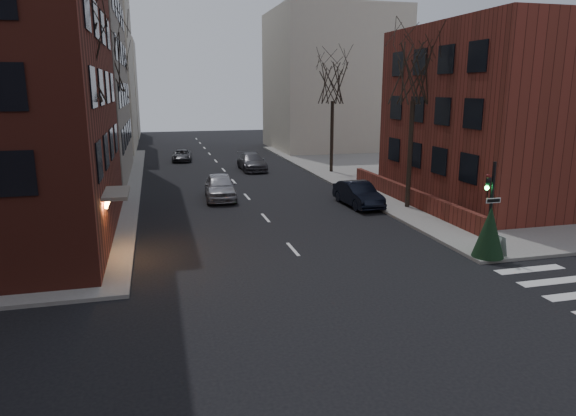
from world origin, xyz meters
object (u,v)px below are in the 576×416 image
object	(u,v)px
parked_sedan	(358,194)
car_lane_gray	(252,162)
tree_left_c	(117,78)
car_lane_far	(182,155)
tree_right_a	(414,73)
traffic_signal	(489,213)
car_lane_silver	(220,186)
tree_right_b	(333,83)
evergreen_shrub	(489,232)
tree_left_b	(102,60)
streetlamp_near	(113,140)
tree_left_a	(75,56)
streetlamp_far	(128,120)
sandwich_board	(498,246)

from	to	relation	value
parked_sedan	car_lane_gray	world-z (taller)	parked_sedan
tree_left_c	car_lane_gray	size ratio (longest dim) A/B	1.89
car_lane_far	tree_right_a	bearing A→B (deg)	-59.32
traffic_signal	car_lane_silver	xyz separation A→B (m)	(-9.76, 14.77, -1.07)
parked_sedan	tree_right_b	bearing A→B (deg)	75.31
tree_right_a	evergreen_shrub	size ratio (longest dim) A/B	4.41
car_lane_gray	evergreen_shrub	distance (m)	27.30
tree_left_b	streetlamp_near	xyz separation A→B (m)	(0.60, -4.00, -4.68)
tree_right_a	tree_right_b	world-z (taller)	tree_right_a
streetlamp_near	car_lane_far	xyz separation A→B (m)	(4.91, 20.84, -3.68)
tree_left_a	car_lane_silver	world-z (taller)	tree_left_a
streetlamp_far	evergreen_shrub	bearing A→B (deg)	-64.65
car_lane_silver	tree_left_c	bearing A→B (deg)	116.91
streetlamp_near	car_lane_far	world-z (taller)	streetlamp_near
traffic_signal	parked_sedan	world-z (taller)	traffic_signal
car_lane_gray	sandwich_board	xyz separation A→B (m)	(5.70, -26.79, -0.16)
tree_left_c	tree_left_b	bearing A→B (deg)	-90.00
tree_right_a	streetlamp_far	distance (m)	29.65
tree_left_c	sandwich_board	xyz separation A→B (m)	(16.96, -31.50, -7.44)
evergreen_shrub	car_lane_gray	bearing A→B (deg)	101.01
car_lane_silver	evergreen_shrub	distance (m)	17.98
tree_left_c	tree_left_a	bearing A→B (deg)	-90.00
tree_left_c	streetlamp_far	xyz separation A→B (m)	(0.60, 2.00, -3.79)
traffic_signal	tree_left_a	world-z (taller)	tree_left_a
evergreen_shrub	car_lane_silver	bearing A→B (deg)	121.87
tree_left_c	evergreen_shrub	xyz separation A→B (m)	(16.47, -31.50, -6.78)
streetlamp_near	evergreen_shrub	world-z (taller)	streetlamp_near
tree_left_b	evergreen_shrub	xyz separation A→B (m)	(16.47, -17.50, -7.66)
streetlamp_far	parked_sedan	world-z (taller)	streetlamp_far
evergreen_shrub	sandwich_board	bearing A→B (deg)	0.00
parked_sedan	streetlamp_far	bearing A→B (deg)	119.66
tree_left_a	tree_right_a	world-z (taller)	tree_left_a
sandwich_board	tree_right_a	bearing A→B (deg)	78.04
parked_sedan	car_lane_gray	bearing A→B (deg)	100.38
tree_left_a	tree_right_b	xyz separation A→B (m)	(17.60, 18.00, -0.88)
evergreen_shrub	tree_left_a	bearing A→B (deg)	161.53
car_lane_far	car_lane_gray	bearing A→B (deg)	-48.02
streetlamp_near	streetlamp_far	bearing A→B (deg)	90.00
parked_sedan	car_lane_gray	distance (m)	16.24
tree_left_a	parked_sedan	xyz separation A→B (m)	(15.00, 5.49, -7.71)
traffic_signal	tree_right_a	size ratio (longest dim) A/B	0.41
parked_sedan	car_lane_silver	size ratio (longest dim) A/B	0.94
tree_left_b	parked_sedan	distance (m)	18.27
tree_left_b	sandwich_board	distance (m)	25.75
tree_right_a	tree_left_a	bearing A→B (deg)	-167.20
car_lane_gray	evergreen_shrub	xyz separation A→B (m)	(5.21, -26.79, 0.51)
tree_right_b	car_lane_far	distance (m)	17.69
tree_left_c	car_lane_far	bearing A→B (deg)	27.29
tree_right_b	streetlamp_far	xyz separation A→B (m)	(-17.00, 10.00, -3.35)
sandwich_board	streetlamp_far	bearing A→B (deg)	107.95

